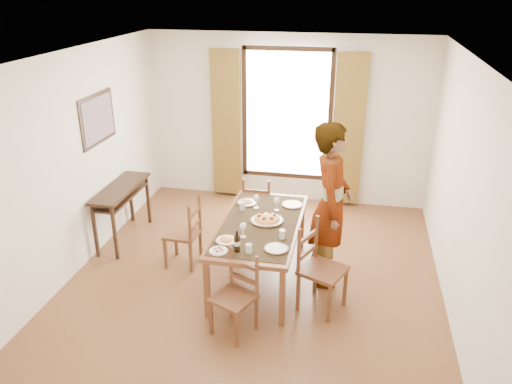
% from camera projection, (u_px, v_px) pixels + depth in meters
% --- Properties ---
extents(ground, '(5.00, 5.00, 0.00)m').
position_uv_depth(ground, '(256.00, 276.00, 6.26)').
color(ground, '#54281A').
rests_on(ground, ground).
extents(room_shell, '(4.60, 5.10, 2.74)m').
position_uv_depth(room_shell, '(257.00, 157.00, 5.77)').
color(room_shell, silver).
rests_on(room_shell, ground).
extents(console_table, '(0.38, 1.20, 0.80)m').
position_uv_depth(console_table, '(121.00, 195.00, 6.91)').
color(console_table, black).
rests_on(console_table, ground).
extents(dining_table, '(0.94, 1.87, 0.76)m').
position_uv_depth(dining_table, '(260.00, 228.00, 5.97)').
color(dining_table, brown).
rests_on(dining_table, ground).
extents(chair_west, '(0.42, 0.42, 0.92)m').
position_uv_depth(chair_west, '(185.00, 234.00, 6.38)').
color(chair_west, brown).
rests_on(chair_west, ground).
extents(chair_north, '(0.41, 0.41, 0.93)m').
position_uv_depth(chair_north, '(258.00, 209.00, 7.07)').
color(chair_north, brown).
rests_on(chair_north, ground).
extents(chair_south, '(0.52, 0.52, 0.89)m').
position_uv_depth(chair_south, '(235.00, 297.00, 5.15)').
color(chair_south, brown).
rests_on(chair_south, ground).
extents(chair_east, '(0.59, 0.59, 1.02)m').
position_uv_depth(chair_east, '(320.00, 270.00, 5.52)').
color(chair_east, brown).
rests_on(chair_east, ground).
extents(man, '(0.74, 0.50, 2.00)m').
position_uv_depth(man, '(331.00, 205.00, 5.83)').
color(man, gray).
rests_on(man, ground).
extents(plate_sw, '(0.27, 0.27, 0.05)m').
position_uv_depth(plate_sw, '(227.00, 239.00, 5.53)').
color(plate_sw, silver).
rests_on(plate_sw, dining_table).
extents(plate_se, '(0.27, 0.27, 0.05)m').
position_uv_depth(plate_se, '(276.00, 247.00, 5.36)').
color(plate_se, silver).
rests_on(plate_se, dining_table).
extents(plate_nw, '(0.27, 0.27, 0.05)m').
position_uv_depth(plate_nw, '(247.00, 202.00, 6.46)').
color(plate_nw, silver).
rests_on(plate_nw, dining_table).
extents(plate_ne, '(0.27, 0.27, 0.05)m').
position_uv_depth(plate_ne, '(292.00, 203.00, 6.40)').
color(plate_ne, silver).
rests_on(plate_ne, dining_table).
extents(pasta_platter, '(0.40, 0.40, 0.10)m').
position_uv_depth(pasta_platter, '(267.00, 218.00, 5.97)').
color(pasta_platter, '#B94817').
rests_on(pasta_platter, dining_table).
extents(caprese_plate, '(0.20, 0.20, 0.04)m').
position_uv_depth(caprese_plate, '(218.00, 250.00, 5.33)').
color(caprese_plate, silver).
rests_on(caprese_plate, dining_table).
extents(wine_glass_a, '(0.08, 0.08, 0.18)m').
position_uv_depth(wine_glass_a, '(243.00, 230.00, 5.59)').
color(wine_glass_a, white).
rests_on(wine_glass_a, dining_table).
extents(wine_glass_b, '(0.08, 0.08, 0.18)m').
position_uv_depth(wine_glass_b, '(277.00, 204.00, 6.24)').
color(wine_glass_b, white).
rests_on(wine_glass_b, dining_table).
extents(wine_glass_c, '(0.08, 0.08, 0.18)m').
position_uv_depth(wine_glass_c, '(256.00, 201.00, 6.30)').
color(wine_glass_c, white).
rests_on(wine_glass_c, dining_table).
extents(tumbler_a, '(0.07, 0.07, 0.10)m').
position_uv_depth(tumbler_a, '(282.00, 234.00, 5.59)').
color(tumbler_a, silver).
rests_on(tumbler_a, dining_table).
extents(tumbler_b, '(0.07, 0.07, 0.10)m').
position_uv_depth(tumbler_b, '(242.00, 206.00, 6.28)').
color(tumbler_b, silver).
rests_on(tumbler_b, dining_table).
extents(tumbler_c, '(0.07, 0.07, 0.10)m').
position_uv_depth(tumbler_c, '(249.00, 248.00, 5.29)').
color(tumbler_c, silver).
rests_on(tumbler_c, dining_table).
extents(wine_bottle, '(0.07, 0.07, 0.25)m').
position_uv_depth(wine_bottle, '(237.00, 241.00, 5.29)').
color(wine_bottle, black).
rests_on(wine_bottle, dining_table).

